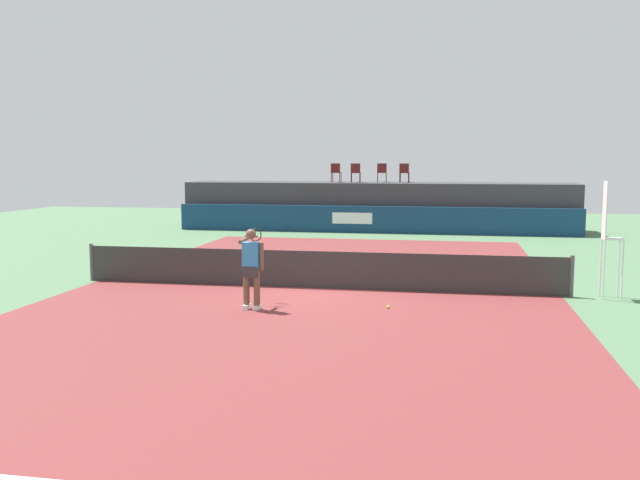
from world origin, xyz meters
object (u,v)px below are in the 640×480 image
(net_post_far, at_px, (572,276))
(tennis_ball, at_px, (388,307))
(spectator_chair_center, at_px, (382,172))
(umpire_chair, at_px, (608,231))
(net_post_near, at_px, (92,262))
(spectator_chair_right, at_px, (404,172))
(tennis_player, at_px, (252,266))
(spectator_chair_far_left, at_px, (336,172))
(spectator_chair_left, at_px, (356,172))

(net_post_far, relative_size, tennis_ball, 14.71)
(spectator_chair_center, distance_m, umpire_chair, 16.93)
(umpire_chair, relative_size, net_post_near, 2.76)
(spectator_chair_right, bearing_deg, umpire_chair, -69.56)
(net_post_near, height_order, tennis_ball, net_post_near)
(tennis_player, relative_size, tennis_ball, 26.03)
(spectator_chair_far_left, bearing_deg, tennis_player, -86.69)
(umpire_chair, bearing_deg, spectator_chair_center, 113.68)
(spectator_chair_center, bearing_deg, tennis_ball, -84.08)
(spectator_chair_left, distance_m, tennis_ball, 17.51)
(spectator_chair_right, relative_size, tennis_ball, 13.06)
(spectator_chair_left, relative_size, tennis_ball, 13.06)
(spectator_chair_center, bearing_deg, spectator_chair_right, -5.31)
(spectator_chair_far_left, bearing_deg, tennis_ball, -77.09)
(net_post_near, relative_size, net_post_far, 1.00)
(spectator_chair_left, xyz_separation_m, net_post_near, (-5.21, -14.94, -2.19))
(spectator_chair_far_left, height_order, spectator_chair_left, same)
(spectator_chair_right, distance_m, net_post_near, 17.22)
(spectator_chair_far_left, relative_size, tennis_ball, 13.06)
(spectator_chair_far_left, xyz_separation_m, spectator_chair_center, (2.15, 0.26, 0.00))
(net_post_far, bearing_deg, spectator_chair_left, 115.70)
(spectator_chair_far_left, relative_size, tennis_player, 0.50)
(net_post_near, xyz_separation_m, net_post_far, (12.40, 0.00, 0.00))
(tennis_player, bearing_deg, spectator_chair_far_left, 93.31)
(spectator_chair_center, bearing_deg, tennis_player, -93.50)
(spectator_chair_far_left, height_order, tennis_player, spectator_chair_far_left)
(spectator_chair_far_left, relative_size, spectator_chair_center, 1.00)
(net_post_near, height_order, net_post_far, same)
(net_post_far, distance_m, tennis_player, 7.63)
(spectator_chair_far_left, xyz_separation_m, net_post_near, (-4.24, -15.21, -2.19))
(spectator_chair_center, distance_m, tennis_ball, 17.87)
(spectator_chair_left, xyz_separation_m, spectator_chair_right, (2.23, 0.43, 0.00))
(spectator_chair_center, height_order, tennis_ball, spectator_chair_center)
(umpire_chair, distance_m, net_post_far, 1.33)
(spectator_chair_right, bearing_deg, net_post_near, -115.83)
(umpire_chair, xyz_separation_m, net_post_far, (-0.77, -0.00, -1.09))
(net_post_near, xyz_separation_m, tennis_player, (5.27, -2.69, 0.46))
(spectator_chair_far_left, xyz_separation_m, tennis_player, (1.04, -17.91, -1.73))
(spectator_chair_far_left, relative_size, spectator_chair_right, 1.00)
(tennis_player, height_order, tennis_ball, tennis_player)
(spectator_chair_center, relative_size, net_post_near, 0.89)
(umpire_chair, bearing_deg, net_post_far, -179.83)
(net_post_near, distance_m, tennis_player, 5.94)
(spectator_chair_right, xyz_separation_m, tennis_ball, (0.77, -17.48, -2.66))
(net_post_near, bearing_deg, tennis_player, -27.05)
(spectator_chair_left, distance_m, tennis_player, 17.72)
(tennis_player, bearing_deg, spectator_chair_center, 86.50)
(umpire_chair, height_order, tennis_ball, umpire_chair)
(tennis_ball, bearing_deg, spectator_chair_left, 99.98)
(net_post_far, bearing_deg, tennis_ball, -153.28)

